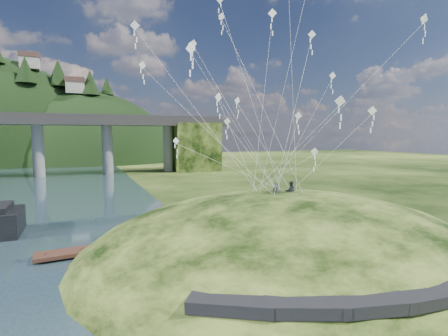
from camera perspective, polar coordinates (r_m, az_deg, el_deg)
name	(u,v)px	position (r m, az deg, el deg)	size (l,w,h in m)	color
ground	(205,277)	(25.75, -3.19, -17.27)	(320.00, 320.00, 0.00)	black
grass_hill	(286,270)	(31.29, 10.03, -16.08)	(36.00, 32.00, 13.00)	black
footpath	(401,285)	(21.40, 26.92, -16.72)	(22.29, 5.84, 0.83)	black
wooden_dock	(115,246)	(32.13, -17.42, -12.10)	(12.48, 2.94, 0.88)	#361D16
kite_flyers	(286,181)	(31.08, 10.15, -2.15)	(2.45, 1.01, 1.84)	#242730
kite_swarm	(261,61)	(32.66, 6.07, 16.92)	(19.35, 16.19, 19.92)	white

